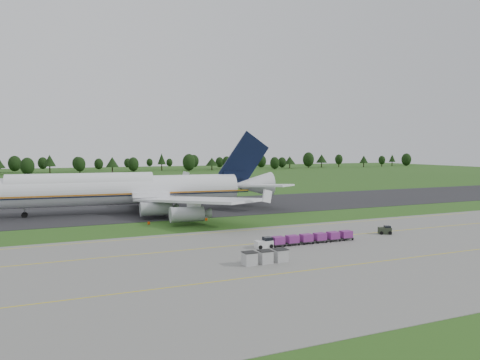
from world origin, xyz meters
name	(u,v)px	position (x,y,z in m)	size (l,w,h in m)	color
ground	(224,223)	(0.00, 0.00, 0.00)	(600.00, 600.00, 0.00)	#264D17
apron	(311,257)	(0.00, -34.00, 0.03)	(300.00, 52.00, 0.06)	slate
taxiway	(185,207)	(0.00, 28.00, 0.04)	(300.00, 40.00, 0.08)	black
apron_markings	(287,248)	(0.00, -26.98, 0.06)	(300.00, 30.20, 0.01)	#D6C10C
tree_line	(108,163)	(7.05, 220.26, 6.06)	(531.21, 23.30, 11.95)	black
aircraft	(130,189)	(-15.42, 23.66, 5.82)	(72.61, 70.54, 20.38)	white
baggage_train	(305,239)	(4.13, -25.50, 0.93)	(18.31, 1.66, 1.60)	silver
utility_cart	(385,231)	(22.40, -23.81, 0.66)	(2.59, 2.13, 1.23)	#272E20
uld_row	(265,257)	(-7.67, -34.43, 0.96)	(6.62, 1.82, 1.80)	#ABABAB
edge_markers	(178,221)	(-8.69, 4.71, 0.27)	(13.21, 0.30, 0.60)	#E94407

